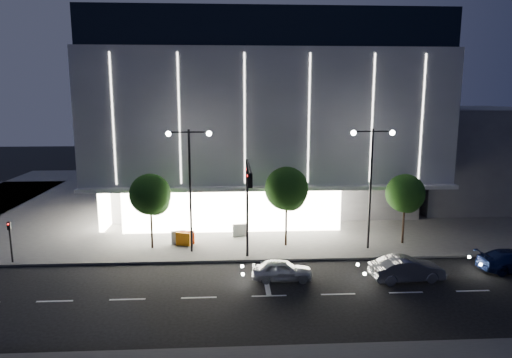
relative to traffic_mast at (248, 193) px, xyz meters
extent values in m
plane|color=black|center=(-1.00, -3.34, -5.03)|extent=(160.00, 160.00, 0.00)
cube|color=#474747|center=(4.00, 20.66, -4.95)|extent=(70.00, 40.00, 0.15)
cube|color=#4C4C51|center=(2.00, 20.66, -3.03)|extent=(28.00, 21.00, 4.00)
cube|color=#939297|center=(2.00, 18.66, 4.47)|extent=(30.00, 25.00, 11.00)
cube|color=black|center=(2.00, 18.66, 11.47)|extent=(29.40, 24.50, 3.00)
cube|color=white|center=(-1.00, 7.36, -3.03)|extent=(18.00, 0.40, 3.60)
cube|color=white|center=(-11.80, 12.66, -3.03)|extent=(0.40, 10.00, 3.60)
cube|color=#939297|center=(2.00, 6.36, -0.93)|extent=(30.00, 2.00, 0.30)
cube|color=white|center=(2.00, 6.14, 4.47)|extent=(24.00, 0.06, 10.00)
cube|color=#4C4C51|center=(25.00, 20.66, -0.03)|extent=(16.00, 20.00, 10.00)
cylinder|color=black|center=(0.00, 1.46, -1.53)|extent=(0.18, 0.18, 7.00)
cylinder|color=black|center=(0.00, -1.44, 1.97)|extent=(0.14, 5.80, 0.14)
cube|color=black|center=(0.00, -0.74, 1.37)|extent=(0.28, 0.18, 0.85)
cube|color=black|center=(0.00, -3.14, 1.37)|extent=(0.28, 0.18, 0.85)
sphere|color=#FF0C0C|center=(-0.12, -0.74, 1.67)|extent=(0.14, 0.14, 0.14)
cylinder|color=black|center=(-4.00, 2.66, -0.53)|extent=(0.16, 0.16, 9.00)
cylinder|color=black|center=(-4.70, 2.66, 3.77)|extent=(1.40, 0.10, 0.10)
cylinder|color=black|center=(-3.30, 2.66, 3.77)|extent=(1.40, 0.10, 0.10)
sphere|color=white|center=(-5.40, 2.66, 3.67)|extent=(0.36, 0.36, 0.36)
sphere|color=white|center=(-2.60, 2.66, 3.67)|extent=(0.36, 0.36, 0.36)
cylinder|color=black|center=(9.00, 2.66, -0.53)|extent=(0.16, 0.16, 9.00)
cylinder|color=black|center=(8.30, 2.66, 3.77)|extent=(1.40, 0.10, 0.10)
cylinder|color=black|center=(9.70, 2.66, 3.77)|extent=(1.40, 0.10, 0.10)
sphere|color=white|center=(7.60, 2.66, 3.67)|extent=(0.36, 0.36, 0.36)
sphere|color=white|center=(10.40, 2.66, 3.67)|extent=(0.36, 0.36, 0.36)
cylinder|color=black|center=(-16.00, 1.16, -3.53)|extent=(0.12, 0.12, 3.00)
cube|color=black|center=(-16.00, 1.16, -2.33)|extent=(0.22, 0.16, 0.55)
sphere|color=#FF0C0C|center=(-16.00, 1.05, -2.18)|extent=(0.10, 0.10, 0.10)
cylinder|color=black|center=(-7.00, 3.66, -3.14)|extent=(0.16, 0.16, 3.78)
sphere|color=black|center=(-7.00, 3.66, -0.82)|extent=(3.02, 3.02, 3.02)
sphere|color=black|center=(-6.70, 3.86, -1.36)|extent=(2.16, 2.16, 2.16)
sphere|color=black|center=(-7.25, 3.51, -1.14)|extent=(1.94, 1.94, 1.94)
cylinder|color=black|center=(3.00, 3.66, -3.00)|extent=(0.16, 0.16, 4.06)
sphere|color=black|center=(3.00, 3.66, -0.50)|extent=(3.25, 3.25, 3.25)
sphere|color=black|center=(3.30, 3.86, -1.08)|extent=(2.32, 2.32, 2.32)
sphere|color=black|center=(2.75, 3.51, -0.85)|extent=(2.09, 2.09, 2.09)
cylinder|color=black|center=(12.00, 3.66, -3.21)|extent=(0.16, 0.16, 3.64)
sphere|color=black|center=(12.00, 3.66, -0.97)|extent=(2.91, 2.91, 2.91)
sphere|color=black|center=(12.30, 3.86, -1.49)|extent=(2.08, 2.08, 2.08)
sphere|color=black|center=(11.75, 3.51, -1.28)|extent=(1.87, 1.87, 1.87)
imported|color=silver|center=(2.00, -2.58, -4.39)|extent=(3.83, 1.69, 1.28)
imported|color=gray|center=(9.67, -3.10, -4.28)|extent=(4.67, 2.04, 1.49)
cube|color=#DA420C|center=(-4.48, 4.41, -4.38)|extent=(1.11, 0.31, 1.00)
cube|color=silver|center=(-5.15, 4.51, -4.38)|extent=(1.13, 0.50, 1.00)
cube|color=orange|center=(-4.74, 4.01, -4.38)|extent=(1.13, 0.54, 1.00)
cube|color=silver|center=(-0.45, 6.15, -4.38)|extent=(1.13, 0.44, 1.00)
camera|label=1|loc=(-1.14, -29.20, 6.23)|focal=32.00mm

